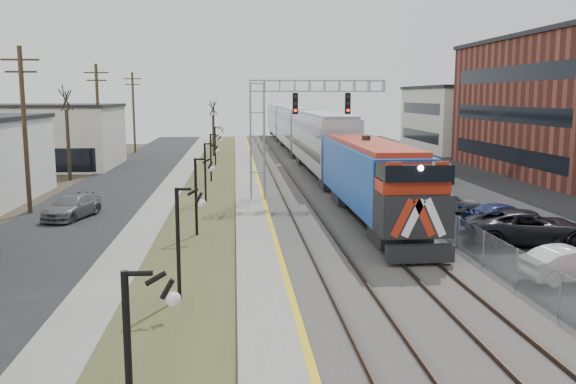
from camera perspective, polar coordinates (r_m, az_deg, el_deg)
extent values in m
cube|color=black|center=(49.16, -16.08, 0.35)|extent=(7.00, 120.00, 0.04)
cube|color=gray|center=(48.49, -10.86, 0.45)|extent=(2.00, 120.00, 0.08)
cube|color=#424726|center=(48.27, -7.32, 0.49)|extent=(4.00, 120.00, 0.06)
cube|color=gray|center=(48.23, -3.76, 0.64)|extent=(2.00, 120.00, 0.24)
cube|color=#595651|center=(48.60, 2.15, 0.70)|extent=(8.00, 120.00, 0.20)
cube|color=black|center=(51.48, 15.52, 0.75)|extent=(16.00, 120.00, 0.04)
cube|color=gold|center=(48.24, -2.71, 0.81)|extent=(0.24, 120.00, 0.01)
cube|color=#2D2119|center=(48.31, -1.09, 0.86)|extent=(0.08, 120.00, 0.15)
cube|color=#2D2119|center=(48.43, 0.68, 0.88)|extent=(0.08, 120.00, 0.15)
cube|color=#2D2119|center=(48.67, 3.03, 0.91)|extent=(0.08, 120.00, 0.15)
cube|color=#2D2119|center=(48.90, 4.77, 0.93)|extent=(0.08, 120.00, 0.15)
cube|color=#1448AA|center=(33.57, 7.96, 0.99)|extent=(3.00, 17.00, 4.25)
cube|color=black|center=(25.66, 12.23, -5.65)|extent=(2.80, 0.50, 0.70)
cube|color=#A8ACB3|center=(53.38, 3.10, 4.58)|extent=(3.00, 22.00, 5.33)
cube|color=#A8ACB3|center=(75.98, 0.68, 5.89)|extent=(3.00, 22.00, 5.33)
cube|color=#A8ACB3|center=(98.67, -0.64, 6.60)|extent=(3.00, 22.00, 5.33)
cube|color=gray|center=(40.86, -2.89, 4.63)|extent=(1.00, 1.00, 8.00)
cube|color=gray|center=(41.09, 2.74, 9.88)|extent=(9.00, 0.80, 0.80)
cube|color=black|center=(40.47, 0.68, 8.28)|extent=(0.35, 0.25, 1.40)
cube|color=black|center=(40.96, 5.61, 8.25)|extent=(0.35, 0.25, 1.40)
cylinder|color=black|center=(12.03, -14.67, -16.36)|extent=(0.14, 0.14, 4.00)
cylinder|color=black|center=(21.42, -10.24, -4.91)|extent=(0.14, 0.14, 4.00)
cylinder|color=black|center=(31.20, -8.60, -0.52)|extent=(0.14, 0.14, 4.00)
cylinder|color=black|center=(41.08, -7.75, 1.77)|extent=(0.14, 0.14, 4.00)
cylinder|color=black|center=(51.01, -7.23, 3.17)|extent=(0.14, 0.14, 4.00)
cylinder|color=black|center=(62.95, -6.82, 4.27)|extent=(0.14, 0.14, 4.00)
cylinder|color=#4C3823|center=(39.79, -23.40, 5.23)|extent=(0.28, 0.28, 10.00)
cylinder|color=#4C3823|center=(59.09, -17.32, 6.54)|extent=(0.28, 0.28, 10.00)
cylinder|color=#4C3823|center=(78.74, -14.24, 7.18)|extent=(0.28, 0.28, 10.00)
cube|color=gray|center=(49.20, 7.01, 1.56)|extent=(0.04, 120.00, 1.60)
cube|color=beige|center=(65.66, -21.89, 4.76)|extent=(14.00, 12.00, 6.00)
cube|color=beige|center=(84.10, 17.48, 6.45)|extent=(16.00, 18.00, 8.00)
cylinder|color=#382D23|center=(54.70, -19.87, 4.13)|extent=(0.30, 0.30, 5.95)
cylinder|color=#382D23|center=(72.90, -6.98, 5.26)|extent=(0.30, 0.30, 4.90)
imported|color=silver|center=(25.96, 25.11, -6.21)|extent=(4.19, 1.87, 1.34)
imported|color=black|center=(31.45, 21.66, -3.17)|extent=(6.21, 3.46, 1.64)
imported|color=navy|center=(34.44, 19.49, -2.26)|extent=(5.11, 3.30, 1.38)
imported|color=slate|center=(38.29, 14.57, -0.91)|extent=(4.20, 1.73, 1.42)
imported|color=#0D4315|center=(51.64, 12.70, 1.74)|extent=(5.05, 3.35, 1.57)
imported|color=slate|center=(37.65, -19.54, -1.37)|extent=(3.08, 4.92, 1.33)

